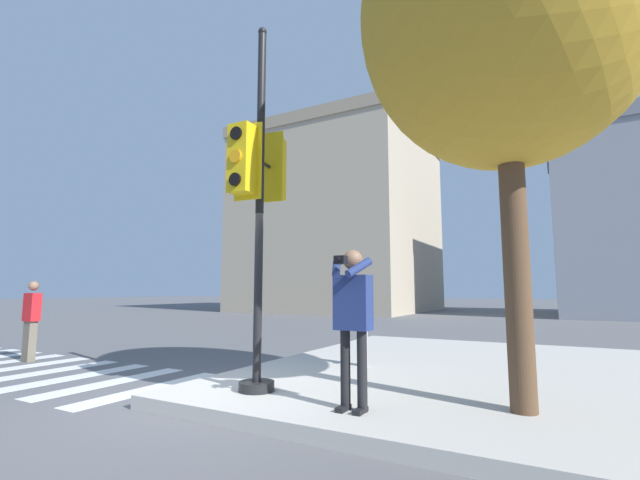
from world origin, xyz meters
name	(u,v)px	position (x,y,z in m)	size (l,w,h in m)	color
ground_plane	(190,406)	(0.00, 0.00, 0.00)	(160.00, 160.00, 0.00)	#5B5B5E
sidewalk_corner	(512,377)	(3.50, 3.50, 0.09)	(8.00, 8.00, 0.18)	#BCB7AD
crosswalk_stripes	(19,367)	(-4.90, 0.40, 0.00)	(7.80, 2.64, 0.01)	silver
traffic_signal_pole	(259,194)	(0.72, 0.42, 2.77)	(0.48, 1.13, 5.02)	black
person_photographer	(353,312)	(2.21, 0.19, 1.23)	(0.50, 0.53, 1.74)	black
pedestrian_distant	(31,318)	(-5.49, 0.86, 0.88)	(0.34, 0.20, 1.66)	#6B6051
street_tree	(503,15)	(3.83, 1.01, 4.71)	(3.38, 3.38, 6.41)	brown
fire_hydrant	(362,342)	(1.19, 2.82, 0.57)	(0.19, 0.25, 0.80)	#99999E
building_left	(341,223)	(-9.83, 24.65, 6.53)	(12.39, 12.87, 13.04)	tan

